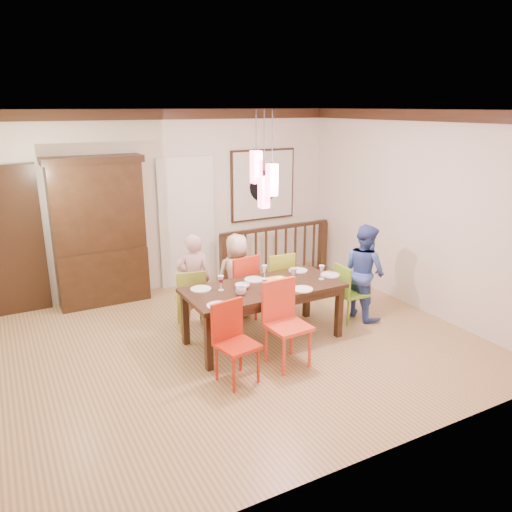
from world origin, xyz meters
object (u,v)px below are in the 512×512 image
chair_far_left (190,294)px  person_far_left (194,280)px  dining_table (263,293)px  person_end_right (365,271)px  balustrade (276,252)px  chair_end_right (352,289)px  china_hutch (99,231)px  person_far_mid (237,276)px

chair_far_left → person_far_left: (0.08, 0.07, 0.16)m
dining_table → person_end_right: person_end_right is taller
balustrade → chair_far_left: bearing=-151.2°
chair_end_right → china_hutch: size_ratio=0.37×
dining_table → china_hutch: china_hutch is taller
dining_table → chair_far_left: chair_far_left is taller
balustrade → person_far_mid: (-1.31, -1.14, 0.11)m
chair_far_left → china_hutch: china_hutch is taller
dining_table → person_far_mid: person_far_mid is taller
dining_table → china_hutch: 2.85m
dining_table → balustrade: balustrade is taller
china_hutch → chair_far_left: bearing=-61.2°
balustrade → person_far_left: person_far_left is taller
dining_table → person_far_left: bearing=124.3°
person_far_mid → dining_table: bearing=95.9°
chair_far_left → person_far_mid: 0.75m
dining_table → person_end_right: (1.65, 0.00, 0.02)m
balustrade → chair_end_right: bearing=-90.1°
china_hutch → chair_end_right: bearing=-39.0°
person_far_left → person_end_right: (2.26, -0.88, 0.03)m
balustrade → person_far_left: (-1.97, -1.13, 0.15)m
dining_table → china_hutch: (-1.54, 2.35, 0.47)m
chair_end_right → china_hutch: (-2.94, 2.39, 0.65)m
chair_far_left → person_end_right: bearing=174.0°
dining_table → chair_end_right: (1.41, -0.03, -0.18)m
chair_far_left → person_far_mid: (0.74, 0.05, 0.12)m
chair_far_left → person_far_left: bearing=-126.6°
person_far_mid → person_far_left: bearing=7.7°
china_hutch → person_far_left: (0.93, -1.47, -0.48)m
chair_far_left → china_hutch: bearing=-48.0°
chair_end_right → balustrade: bearing=5.1°
balustrade → person_end_right: person_end_right is taller
chair_end_right → china_hutch: 3.85m
dining_table → balustrade: (1.36, 2.01, -0.16)m
dining_table → chair_far_left: size_ratio=2.35×
china_hutch → person_far_mid: size_ratio=1.83×
chair_end_right → person_far_left: size_ratio=0.64×
person_far_mid → person_end_right: person_end_right is taller
dining_table → china_hutch: bearing=122.9°
person_end_right → person_far_mid: bearing=59.9°
chair_far_left → person_end_right: person_end_right is taller
dining_table → person_far_left: size_ratio=1.55×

